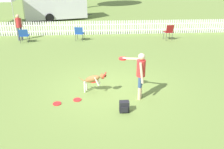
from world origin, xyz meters
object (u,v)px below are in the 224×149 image
(folding_chair_center, at_px, (169,31))
(frisbee_near_handler, at_px, (93,81))
(handler_person, at_px, (140,71))
(folding_chair_blue_left, at_px, (24,35))
(spectator_standing, at_px, (19,25))
(folding_chair_green_right, at_px, (79,32))
(frisbee_midfield, at_px, (77,100))
(leaping_dog, at_px, (94,79))
(frisbee_near_dog, at_px, (57,104))
(equipment_trailer, at_px, (55,2))
(backpack_on_grass, at_px, (124,107))

(folding_chair_center, bearing_deg, frisbee_near_handler, 42.04)
(folding_chair_center, bearing_deg, handler_person, 57.34)
(folding_chair_blue_left, xyz_separation_m, spectator_standing, (-0.39, 0.56, 0.44))
(frisbee_near_handler, xyz_separation_m, spectator_standing, (-4.35, 6.30, 0.91))
(folding_chair_center, xyz_separation_m, folding_chair_green_right, (-5.33, 0.21, -0.06))
(frisbee_midfield, distance_m, spectator_standing, 8.67)
(leaping_dog, relative_size, frisbee_midfield, 3.85)
(folding_chair_blue_left, bearing_deg, frisbee_near_dog, 107.53)
(frisbee_near_handler, xyz_separation_m, folding_chair_center, (4.51, 5.74, 0.55))
(frisbee_midfield, distance_m, folding_chair_center, 8.77)
(leaping_dog, height_order, folding_chair_center, folding_chair_center)
(handler_person, distance_m, folding_chair_center, 7.75)
(leaping_dog, relative_size, spectator_standing, 0.67)
(frisbee_near_dog, distance_m, equipment_trailer, 14.88)
(folding_chair_center, bearing_deg, frisbee_midfield, 45.10)
(leaping_dog, bearing_deg, frisbee_near_dog, -39.31)
(folding_chair_green_right, bearing_deg, leaping_dog, 107.28)
(spectator_standing, bearing_deg, equipment_trailer, -125.46)
(frisbee_near_handler, xyz_separation_m, folding_chair_green_right, (-0.81, 5.94, 0.49))
(equipment_trailer, bearing_deg, handler_person, -87.06)
(leaping_dog, distance_m, equipment_trailer, 14.33)
(backpack_on_grass, height_order, folding_chair_blue_left, folding_chair_blue_left)
(frisbee_near_dog, relative_size, backpack_on_grass, 0.77)
(handler_person, xyz_separation_m, frisbee_near_handler, (-1.51, 1.39, -0.95))
(folding_chair_center, bearing_deg, equipment_trailer, -53.36)
(frisbee_near_handler, height_order, backpack_on_grass, backpack_on_grass)
(leaping_dog, height_order, frisbee_near_dog, leaping_dog)
(folding_chair_green_right, bearing_deg, backpack_on_grass, 112.21)
(frisbee_midfield, xyz_separation_m, folding_chair_blue_left, (-3.44, 7.16, 0.47))
(frisbee_near_handler, distance_m, frisbee_near_dog, 2.00)
(backpack_on_grass, xyz_separation_m, folding_chair_center, (3.59, 7.99, 0.39))
(handler_person, height_order, leaping_dog, handler_person)
(spectator_standing, bearing_deg, folding_chair_green_right, 148.79)
(frisbee_near_dog, height_order, spectator_standing, spectator_standing)
(frisbee_near_handler, distance_m, folding_chair_blue_left, 6.99)
(backpack_on_grass, bearing_deg, handler_person, 55.98)
(frisbee_near_dog, xyz_separation_m, folding_chair_green_right, (0.34, 7.58, 0.49))
(frisbee_near_handler, xyz_separation_m, frisbee_near_dog, (-1.15, -1.63, 0.00))
(folding_chair_blue_left, distance_m, equipment_trailer, 7.40)
(frisbee_midfield, bearing_deg, folding_chair_green_right, 92.25)
(handler_person, distance_m, frisbee_midfield, 2.24)
(backpack_on_grass, distance_m, folding_chair_center, 8.76)
(handler_person, distance_m, spectator_standing, 9.67)
(spectator_standing, bearing_deg, frisbee_near_handler, 99.24)
(handler_person, xyz_separation_m, spectator_standing, (-5.86, 7.69, -0.04))
(leaping_dog, distance_m, spectator_standing, 8.44)
(handler_person, bearing_deg, frisbee_near_handler, 66.15)
(frisbee_midfield, height_order, spectator_standing, spectator_standing)
(handler_person, xyz_separation_m, leaping_dog, (-1.47, 0.49, -0.46))
(frisbee_near_handler, distance_m, backpack_on_grass, 2.43)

